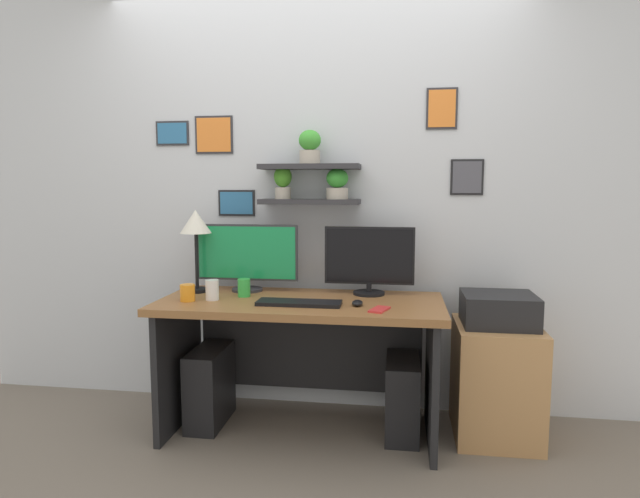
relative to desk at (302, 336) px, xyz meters
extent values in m
plane|color=#70665B|center=(0.00, -0.05, -0.54)|extent=(8.00, 8.00, 0.00)
cube|color=silver|center=(0.00, 0.39, 0.81)|extent=(4.40, 0.04, 2.70)
cube|color=#2D2D33|center=(0.00, 0.27, 0.74)|extent=(0.59, 0.20, 0.03)
cube|color=#2D2D33|center=(0.00, 0.27, 0.94)|extent=(0.59, 0.20, 0.03)
cylinder|color=#B2A899|center=(-0.16, 0.27, 0.79)|extent=(0.09, 0.09, 0.07)
ellipsoid|color=#429026|center=(-0.16, 0.27, 0.88)|extent=(0.11, 0.11, 0.13)
cylinder|color=#B2A899|center=(0.16, 0.27, 0.79)|extent=(0.13, 0.13, 0.07)
ellipsoid|color=green|center=(0.16, 0.27, 0.88)|extent=(0.13, 0.13, 0.11)
cylinder|color=#B2A899|center=(0.00, 0.27, 1.00)|extent=(0.12, 0.12, 0.08)
ellipsoid|color=green|center=(0.00, 0.27, 1.10)|extent=(0.13, 0.13, 0.12)
cube|color=#2D2D33|center=(-0.61, 0.36, 1.14)|extent=(0.24, 0.02, 0.23)
cube|color=orange|center=(-0.61, 0.36, 1.14)|extent=(0.21, 0.00, 0.21)
cube|color=black|center=(-0.48, 0.36, 0.73)|extent=(0.23, 0.02, 0.16)
cube|color=teal|center=(-0.48, 0.36, 0.73)|extent=(0.21, 0.00, 0.14)
cube|color=#2D2D33|center=(0.76, 0.36, 1.27)|extent=(0.18, 0.02, 0.23)
cube|color=orange|center=(0.76, 0.36, 1.27)|extent=(0.15, 0.00, 0.21)
cube|color=black|center=(0.91, 0.36, 0.88)|extent=(0.19, 0.02, 0.21)
cube|color=#4C4C56|center=(0.91, 0.36, 0.88)|extent=(0.16, 0.00, 0.18)
cube|color=#2D2D33|center=(-0.88, 0.36, 1.16)|extent=(0.21, 0.02, 0.15)
cube|color=teal|center=(-0.88, 0.36, 1.16)|extent=(0.19, 0.00, 0.13)
cube|color=brown|center=(0.00, -0.05, 0.19)|extent=(1.54, 0.68, 0.04)
cube|color=black|center=(-0.71, -0.05, -0.18)|extent=(0.04, 0.62, 0.71)
cube|color=black|center=(0.71, -0.05, -0.18)|extent=(0.04, 0.62, 0.71)
cube|color=black|center=(0.00, 0.25, -0.15)|extent=(1.34, 0.02, 0.50)
cylinder|color=#2D2D33|center=(-0.36, 0.16, 0.22)|extent=(0.18, 0.18, 0.02)
cylinder|color=#2D2D33|center=(-0.36, 0.16, 0.26)|extent=(0.03, 0.03, 0.06)
cube|color=#2D2D33|center=(-0.36, 0.17, 0.44)|extent=(0.61, 0.02, 0.33)
cube|color=#198C4C|center=(-0.36, 0.15, 0.44)|extent=(0.58, 0.00, 0.31)
cylinder|color=black|center=(0.36, 0.16, 0.22)|extent=(0.18, 0.18, 0.02)
cylinder|color=black|center=(0.36, 0.16, 0.26)|extent=(0.03, 0.03, 0.06)
cube|color=black|center=(0.36, 0.17, 0.44)|extent=(0.51, 0.02, 0.33)
cube|color=black|center=(0.36, 0.15, 0.44)|extent=(0.49, 0.00, 0.30)
cube|color=black|center=(0.01, -0.17, 0.22)|extent=(0.44, 0.14, 0.02)
ellipsoid|color=black|center=(0.32, -0.15, 0.23)|extent=(0.06, 0.09, 0.03)
cylinder|color=black|center=(-0.64, 0.09, 0.22)|extent=(0.13, 0.13, 0.02)
cylinder|color=black|center=(-0.64, 0.09, 0.40)|extent=(0.02, 0.02, 0.32)
cone|color=silver|center=(-0.64, 0.09, 0.63)|extent=(0.18, 0.18, 0.14)
cube|color=red|center=(0.43, -0.24, 0.22)|extent=(0.11, 0.16, 0.01)
cylinder|color=orange|center=(-0.60, -0.16, 0.26)|extent=(0.08, 0.08, 0.09)
cylinder|color=green|center=(-0.33, -0.01, 0.26)|extent=(0.07, 0.07, 0.10)
cylinder|color=white|center=(-0.48, -0.12, 0.27)|extent=(0.07, 0.07, 0.11)
cube|color=tan|center=(1.06, 0.07, -0.23)|extent=(0.44, 0.50, 0.62)
cube|color=black|center=(1.06, 0.07, 0.17)|extent=(0.38, 0.34, 0.17)
cube|color=black|center=(-0.54, -0.01, -0.32)|extent=(0.18, 0.40, 0.44)
cube|color=black|center=(0.56, 0.01, -0.32)|extent=(0.18, 0.40, 0.42)
camera|label=1|loc=(0.52, -2.87, 0.82)|focal=30.13mm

